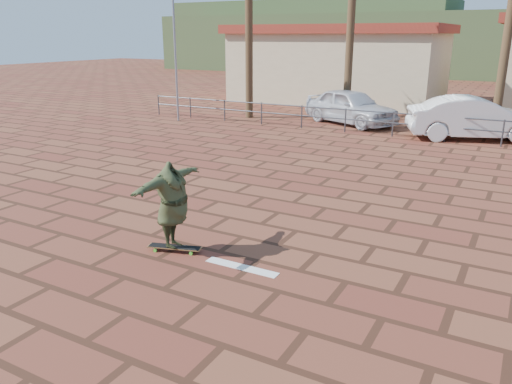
{
  "coord_description": "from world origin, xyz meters",
  "views": [
    {
      "loc": [
        4.8,
        -8.1,
        3.93
      ],
      "look_at": [
        0.0,
        0.58,
        0.8
      ],
      "focal_mm": 35.0,
      "sensor_mm": 36.0,
      "label": 1
    }
  ],
  "objects_px": {
    "car_white": "(475,118)",
    "longboard": "(175,247)",
    "skateboarder": "(172,205)",
    "car_silver": "(351,106)"
  },
  "relations": [
    {
      "from": "skateboarder",
      "to": "car_silver",
      "type": "height_order",
      "value": "skateboarder"
    },
    {
      "from": "skateboarder",
      "to": "car_white",
      "type": "height_order",
      "value": "skateboarder"
    },
    {
      "from": "car_white",
      "to": "longboard",
      "type": "bearing_deg",
      "value": 144.87
    },
    {
      "from": "longboard",
      "to": "car_white",
      "type": "relative_size",
      "value": 0.21
    },
    {
      "from": "car_white",
      "to": "skateboarder",
      "type": "bearing_deg",
      "value": 144.87
    },
    {
      "from": "skateboarder",
      "to": "car_white",
      "type": "xyz_separation_m",
      "value": [
        3.67,
        14.23,
        -0.1
      ]
    },
    {
      "from": "longboard",
      "to": "car_white",
      "type": "xyz_separation_m",
      "value": [
        3.67,
        14.23,
        0.74
      ]
    },
    {
      "from": "longboard",
      "to": "car_silver",
      "type": "height_order",
      "value": "car_silver"
    },
    {
      "from": "longboard",
      "to": "car_silver",
      "type": "xyz_separation_m",
      "value": [
        -1.72,
        15.3,
        0.72
      ]
    },
    {
      "from": "skateboarder",
      "to": "longboard",
      "type": "bearing_deg",
      "value": 176.29
    }
  ]
}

